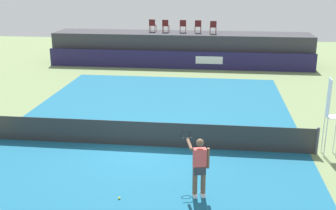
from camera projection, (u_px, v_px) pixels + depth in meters
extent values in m
plane|color=#6B7F51|center=(156.00, 119.00, 18.37)|extent=(48.00, 48.00, 0.00)
cube|color=#16597A|center=(144.00, 146.00, 15.52)|extent=(12.00, 22.00, 0.00)
cube|color=#231E4C|center=(179.00, 60.00, 28.14)|extent=(18.00, 0.20, 1.20)
cube|color=white|center=(209.00, 60.00, 27.78)|extent=(1.80, 0.02, 0.50)
cube|color=#38383D|center=(181.00, 48.00, 29.70)|extent=(18.00, 2.80, 2.20)
cylinder|color=#561919|center=(156.00, 28.00, 29.93)|extent=(0.04, 0.04, 0.44)
cylinder|color=#561919|center=(151.00, 28.00, 30.00)|extent=(0.04, 0.04, 0.44)
cylinder|color=#561919|center=(155.00, 29.00, 29.55)|extent=(0.04, 0.04, 0.44)
cylinder|color=#561919|center=(149.00, 29.00, 29.63)|extent=(0.04, 0.04, 0.44)
cube|color=#561919|center=(153.00, 25.00, 29.71)|extent=(0.47, 0.47, 0.03)
cube|color=#561919|center=(152.00, 22.00, 29.44)|extent=(0.44, 0.06, 0.42)
cylinder|color=#561919|center=(169.00, 29.00, 29.69)|extent=(0.04, 0.04, 0.44)
cylinder|color=#561919|center=(164.00, 29.00, 29.76)|extent=(0.04, 0.04, 0.44)
cylinder|color=#561919|center=(168.00, 30.00, 29.31)|extent=(0.04, 0.04, 0.44)
cylinder|color=#561919|center=(162.00, 29.00, 29.39)|extent=(0.04, 0.04, 0.44)
cube|color=#561919|center=(166.00, 26.00, 29.47)|extent=(0.47, 0.47, 0.03)
cube|color=#561919|center=(165.00, 23.00, 29.21)|extent=(0.44, 0.06, 0.42)
cylinder|color=#561919|center=(186.00, 29.00, 29.62)|extent=(0.04, 0.04, 0.44)
cylinder|color=#561919|center=(180.00, 29.00, 29.64)|extent=(0.04, 0.04, 0.44)
cylinder|color=#561919|center=(186.00, 30.00, 29.24)|extent=(0.04, 0.04, 0.44)
cylinder|color=#561919|center=(180.00, 30.00, 29.26)|extent=(0.04, 0.04, 0.44)
cube|color=#561919|center=(183.00, 26.00, 29.37)|extent=(0.47, 0.47, 0.03)
cube|color=#561919|center=(183.00, 23.00, 29.10)|extent=(0.44, 0.05, 0.42)
cylinder|color=#561919|center=(201.00, 29.00, 29.42)|extent=(0.04, 0.04, 0.44)
cylinder|color=#561919|center=(195.00, 29.00, 29.43)|extent=(0.04, 0.04, 0.44)
cylinder|color=#561919|center=(201.00, 30.00, 29.03)|extent=(0.04, 0.04, 0.44)
cylinder|color=#561919|center=(195.00, 30.00, 29.04)|extent=(0.04, 0.04, 0.44)
cube|color=#561919|center=(198.00, 26.00, 29.16)|extent=(0.48, 0.48, 0.03)
cube|color=#561919|center=(198.00, 23.00, 28.89)|extent=(0.44, 0.07, 0.42)
cylinder|color=#561919|center=(216.00, 30.00, 28.99)|extent=(0.04, 0.04, 0.44)
cylinder|color=#561919|center=(210.00, 30.00, 29.01)|extent=(0.04, 0.04, 0.44)
cylinder|color=#561919|center=(216.00, 31.00, 28.60)|extent=(0.04, 0.04, 0.44)
cylinder|color=#561919|center=(210.00, 31.00, 28.63)|extent=(0.04, 0.04, 0.44)
cube|color=#561919|center=(213.00, 27.00, 28.74)|extent=(0.46, 0.46, 0.03)
cube|color=#561919|center=(213.00, 24.00, 28.47)|extent=(0.44, 0.05, 0.42)
cylinder|color=white|center=(335.00, 134.00, 14.72)|extent=(0.04, 0.04, 1.40)
cylinder|color=white|center=(326.00, 138.00, 14.39)|extent=(0.04, 0.04, 1.40)
cylinder|color=white|center=(323.00, 134.00, 14.77)|extent=(0.04, 0.04, 1.40)
cube|color=white|center=(333.00, 117.00, 14.34)|extent=(0.45, 0.45, 0.03)
cube|color=white|center=(329.00, 98.00, 14.16)|extent=(0.03, 0.44, 1.33)
cube|color=#2D2D2D|center=(144.00, 134.00, 15.38)|extent=(12.40, 0.02, 0.95)
cylinder|color=#4C4C51|center=(317.00, 141.00, 14.66)|extent=(0.10, 0.10, 1.00)
cube|color=white|center=(203.00, 194.00, 11.99)|extent=(0.18, 0.28, 0.10)
cylinder|color=brown|center=(203.00, 180.00, 11.85)|extent=(0.14, 0.14, 0.82)
cube|color=white|center=(195.00, 195.00, 11.96)|extent=(0.18, 0.28, 0.10)
cylinder|color=brown|center=(195.00, 180.00, 11.82)|extent=(0.14, 0.14, 0.82)
cube|color=#333338|center=(199.00, 170.00, 11.74)|extent=(0.38, 0.30, 0.24)
cube|color=#E54C47|center=(200.00, 158.00, 11.63)|extent=(0.40, 0.28, 0.56)
sphere|color=brown|center=(200.00, 143.00, 11.50)|extent=(0.22, 0.22, 0.22)
cylinder|color=brown|center=(208.00, 158.00, 11.67)|extent=(0.09, 0.09, 0.60)
cylinder|color=brown|center=(190.00, 145.00, 11.77)|extent=(0.24, 0.61, 0.14)
cylinder|color=black|center=(187.00, 138.00, 12.16)|extent=(0.30, 0.11, 0.03)
torus|color=black|center=(185.00, 135.00, 12.43)|extent=(0.30, 0.10, 0.30)
sphere|color=#D8EA33|center=(119.00, 198.00, 11.81)|extent=(0.07, 0.07, 0.07)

